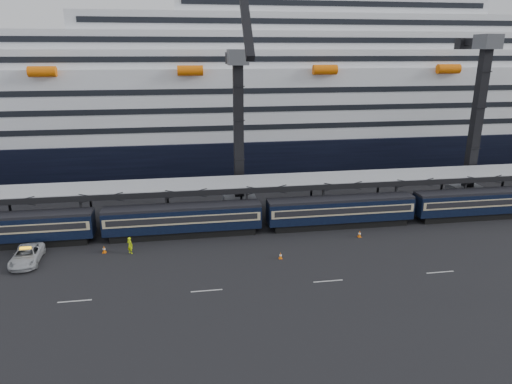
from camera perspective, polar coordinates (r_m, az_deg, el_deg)
The scene contains 11 objects.
ground at distance 55.38m, azimuth 21.73°, elevation -7.27°, with size 260.00×260.00×0.00m, color black.
train at distance 60.82m, azimuth 13.49°, elevation -2.06°, with size 133.05×3.00×4.05m.
canopy at distance 65.28m, azimuth 16.14°, elevation 1.86°, with size 130.00×6.25×5.53m.
cruise_ship at distance 93.15m, azimuth 7.57°, elevation 11.29°, with size 214.09×28.84×34.00m.
crane_dark_near at distance 62.68m, azimuth -2.16°, elevation 8.17°, with size 4.50×17.75×35.08m.
crane_dark_mid at distance 74.33m, azimuth 26.17°, elevation 8.99°, with size 4.50×18.24×39.64m.
pickup_truck at distance 55.12m, azimuth -26.74°, elevation -7.12°, with size 2.73×5.93×1.65m, color #ACAEB3.
worker at distance 53.32m, azimuth -15.48°, elevation -6.44°, with size 0.71×0.47×1.95m, color #D9FF0D.
traffic_cone_b at distance 54.56m, azimuth -18.45°, elevation -6.80°, with size 0.43×0.43×0.86m.
traffic_cone_c at distance 50.49m, azimuth 3.09°, elevation -7.92°, with size 0.38×0.38×0.76m.
traffic_cone_d at distance 57.37m, azimuth 12.81°, elevation -5.11°, with size 0.42×0.42×0.85m.
Camera 1 is at (-27.44, -42.85, 21.88)m, focal length 32.00 mm.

